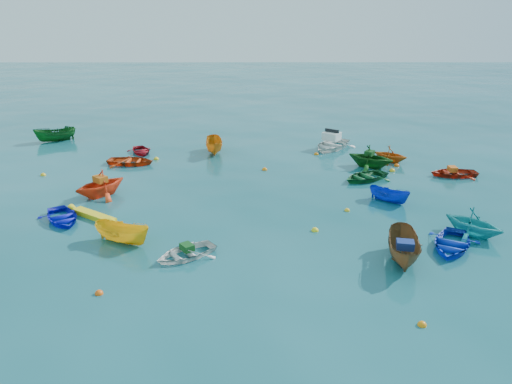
{
  "coord_description": "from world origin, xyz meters",
  "views": [
    {
      "loc": [
        -0.09,
        -21.56,
        10.26
      ],
      "look_at": [
        0.0,
        5.0,
        0.4
      ],
      "focal_mm": 35.0,
      "sensor_mm": 36.0,
      "label": 1
    }
  ],
  "objects_px": {
    "dinghy_white_near": "(186,257)",
    "motorboat_white": "(331,149)",
    "dinghy_blue_sw": "(63,221)",
    "kayak_yellow": "(95,218)",
    "dinghy_blue_se": "(451,248)"
  },
  "relations": [
    {
      "from": "dinghy_blue_se",
      "to": "kayak_yellow",
      "type": "bearing_deg",
      "value": -163.48
    },
    {
      "from": "dinghy_blue_sw",
      "to": "dinghy_blue_se",
      "type": "distance_m",
      "value": 19.0
    },
    {
      "from": "dinghy_white_near",
      "to": "dinghy_blue_se",
      "type": "height_order",
      "value": "dinghy_blue_se"
    },
    {
      "from": "dinghy_blue_sw",
      "to": "motorboat_white",
      "type": "xyz_separation_m",
      "value": [
        15.76,
        13.88,
        0.0
      ]
    },
    {
      "from": "dinghy_blue_sw",
      "to": "dinghy_white_near",
      "type": "height_order",
      "value": "dinghy_blue_sw"
    },
    {
      "from": "dinghy_white_near",
      "to": "dinghy_blue_se",
      "type": "bearing_deg",
      "value": 56.48
    },
    {
      "from": "dinghy_white_near",
      "to": "motorboat_white",
      "type": "xyz_separation_m",
      "value": [
        8.96,
        17.79,
        0.0
      ]
    },
    {
      "from": "dinghy_white_near",
      "to": "kayak_yellow",
      "type": "relative_size",
      "value": 0.77
    },
    {
      "from": "dinghy_white_near",
      "to": "kayak_yellow",
      "type": "height_order",
      "value": "dinghy_white_near"
    },
    {
      "from": "dinghy_blue_se",
      "to": "kayak_yellow",
      "type": "relative_size",
      "value": 0.91
    },
    {
      "from": "kayak_yellow",
      "to": "motorboat_white",
      "type": "height_order",
      "value": "motorboat_white"
    },
    {
      "from": "dinghy_blue_sw",
      "to": "kayak_yellow",
      "type": "height_order",
      "value": "dinghy_blue_sw"
    },
    {
      "from": "dinghy_white_near",
      "to": "motorboat_white",
      "type": "bearing_deg",
      "value": 115.91
    },
    {
      "from": "kayak_yellow",
      "to": "motorboat_white",
      "type": "distance_m",
      "value": 19.63
    },
    {
      "from": "dinghy_blue_se",
      "to": "motorboat_white",
      "type": "xyz_separation_m",
      "value": [
        -2.99,
        16.99,
        0.0
      ]
    }
  ]
}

